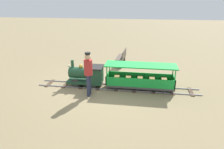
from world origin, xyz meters
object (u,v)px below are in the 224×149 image
conductor_person (88,71)px  park_bench (122,58)px  locomotive (87,75)px  passenger_car (140,79)px

conductor_person → park_bench: 3.99m
locomotive → conductor_person: (-0.83, -0.28, 0.47)m
passenger_car → conductor_person: (-0.83, 1.82, 0.54)m
conductor_person → park_bench: bearing=-11.3°
passenger_car → park_bench: size_ratio=2.05×
locomotive → park_bench: bearing=-19.1°
locomotive → passenger_car: (0.00, -2.10, -0.06)m
locomotive → conductor_person: size_ratio=0.89×
passenger_car → park_bench: (3.04, 1.05, -0.00)m
locomotive → park_bench: 3.22m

